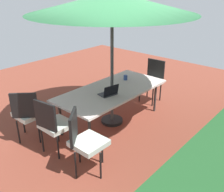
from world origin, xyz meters
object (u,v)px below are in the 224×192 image
Objects in this scene: chair_northeast at (84,139)px; cup at (125,77)px; dining_table at (112,91)px; laptop at (109,93)px; patio_umbrella at (112,3)px; chair_west at (152,79)px; chair_southeast at (28,112)px; chair_east at (53,123)px.

chair_northeast is 2.13m from cup.
dining_table is 2.33× the size of chair_northeast.
laptop is 0.88m from cup.
patio_umbrella is 2.26m from chair_west.
cup is (0.84, -0.14, 0.22)m from chair_west.
dining_table is 0.30m from laptop.
chair_southeast is at bearing -22.66° from laptop.
dining_table is 1.61m from chair_southeast.
chair_southeast is 1.00× the size of chair_west.
chair_west is at bearing -26.02° from chair_northeast.
chair_southeast and chair_northeast have the same top height.
chair_southeast is at bearing -1.78° from chair_east.
chair_west and chair_east have the same top height.
dining_table is at bearing 12.98° from cup.
chair_east is at bearing -1.70° from patio_umbrella.
chair_east is (1.39, -0.04, -0.13)m from dining_table.
patio_umbrella reaches higher than laptop.
chair_southeast is at bearing -25.23° from patio_umbrella.
chair_west is 2.81m from chair_east.
cup is (-1.97, -0.09, 0.22)m from chair_east.
patio_umbrella is (0.00, 0.00, 1.62)m from dining_table.
laptop is at bearing 30.24° from dining_table.
chair_west reaches higher than dining_table.
laptop is (-1.20, 0.83, 0.22)m from chair_southeast.
chair_southeast is at bearing 53.79° from chair_northeast.
chair_west is (-1.42, 0.01, -1.75)m from patio_umbrella.
chair_northeast is (1.37, 0.68, -0.13)m from dining_table.
chair_northeast is at bearing -79.36° from chair_west.
chair_east is at bearing -93.78° from chair_west.
cup is (-0.59, -0.14, 0.09)m from dining_table.
patio_umbrella is 2.23m from chair_east.
dining_table is 22.86× the size of cup.
chair_northeast is (2.80, 0.67, 0.00)m from chair_west.
laptop is 3.64× the size of cup.
patio_umbrella reaches higher than dining_table.
cup is at bearing -94.90° from chair_east.
chair_east is at bearing 2.74° from cup.
chair_northeast is at bearing 173.26° from chair_east.
laptop is (-1.13, 0.19, 0.22)m from chair_east.
patio_umbrella is 3.01× the size of chair_northeast.
cup is (-0.59, -0.14, -1.53)m from patio_umbrella.
chair_northeast is at bearing 26.19° from dining_table.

